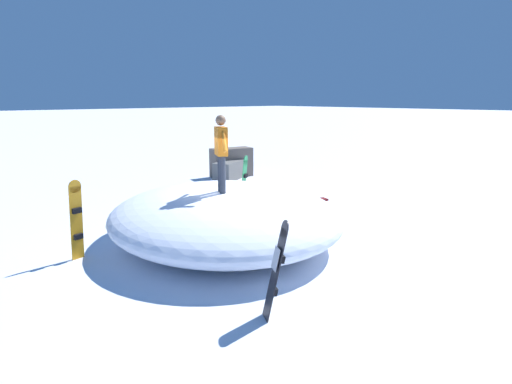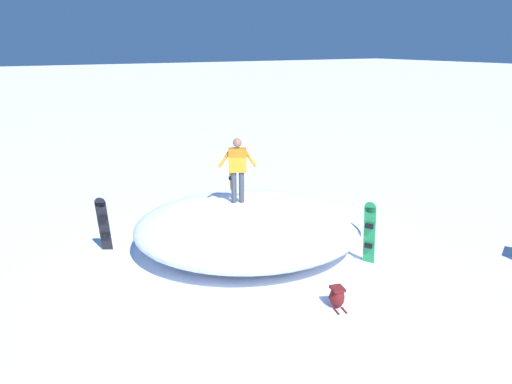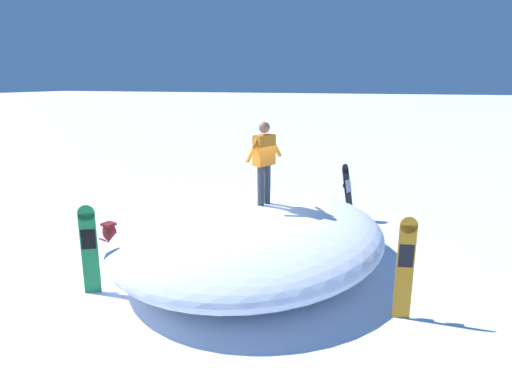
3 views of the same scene
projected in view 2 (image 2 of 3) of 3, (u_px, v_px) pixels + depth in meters
ground at (242, 258)px, 12.62m from camera, size 240.00×240.00×0.00m
snow_mound at (248, 226)px, 13.07m from camera, size 7.63×7.26×1.27m
snowboarder_standing at (237, 166)px, 12.69m from camera, size 0.97×0.54×1.72m
snowboard_primary_upright at (369, 232)px, 12.06m from camera, size 0.29×0.34×1.65m
snowboard_secondary_upright at (233, 184)px, 16.03m from camera, size 0.21×0.30×1.73m
snowboard_tertiary_upright at (103, 224)px, 12.73m from camera, size 0.41×0.44×1.57m
backpack_near at (337, 296)px, 10.22m from camera, size 0.39×0.56×0.47m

